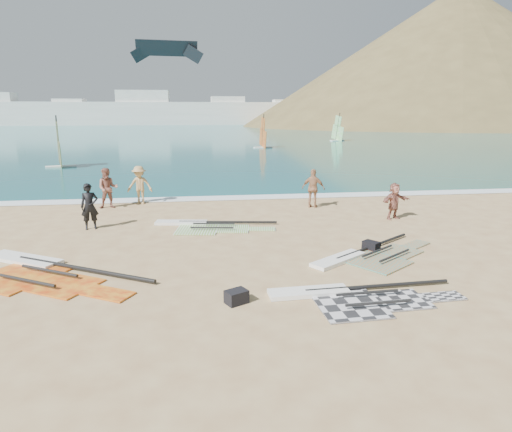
{
  "coord_description": "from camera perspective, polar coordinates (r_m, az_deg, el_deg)",
  "views": [
    {
      "loc": [
        -0.8,
        -10.86,
        4.66
      ],
      "look_at": [
        1.16,
        4.0,
        1.0
      ],
      "focal_mm": 30.0,
      "sensor_mm": 36.0,
      "label": 1
    }
  ],
  "objects": [
    {
      "name": "ground",
      "position": [
        11.85,
        -3.09,
        -9.47
      ],
      "size": [
        300.0,
        300.0,
        0.0
      ],
      "primitive_type": "plane",
      "color": "tan",
      "rests_on": "ground"
    },
    {
      "name": "sea",
      "position": [
        142.94,
        -7.34,
        11.74
      ],
      "size": [
        300.0,
        240.0,
        0.06
      ],
      "primitive_type": "cube",
      "color": "#0B4351",
      "rests_on": "ground"
    },
    {
      "name": "surf_line",
      "position": [
        23.64,
        -5.44,
        2.29
      ],
      "size": [
        300.0,
        1.2,
        0.04
      ],
      "primitive_type": "cube",
      "color": "white",
      "rests_on": "ground"
    },
    {
      "name": "far_town",
      "position": [
        161.55,
        -13.17,
        13.31
      ],
      "size": [
        160.0,
        8.0,
        12.0
      ],
      "color": "white",
      "rests_on": "ground"
    },
    {
      "name": "headland_main",
      "position": [
        165.0,
        24.29,
        10.92
      ],
      "size": [
        143.0,
        143.0,
        45.0
      ],
      "primitive_type": "cone",
      "color": "brown",
      "rests_on": "ground"
    },
    {
      "name": "rig_grey",
      "position": [
        11.41,
        12.49,
        -10.47
      ],
      "size": [
        5.04,
        2.01,
        0.2
      ],
      "rotation": [
        0.0,
        0.0,
        0.05
      ],
      "color": "#262628",
      "rests_on": "ground"
    },
    {
      "name": "rig_green",
      "position": [
        17.92,
        -6.99,
        -1.3
      ],
      "size": [
        5.16,
        2.39,
        0.2
      ],
      "rotation": [
        0.0,
        0.0,
        -0.15
      ],
      "color": "#68B32C",
      "rests_on": "ground"
    },
    {
      "name": "rig_orange",
      "position": [
        14.55,
        14.72,
        -5.22
      ],
      "size": [
        4.97,
        3.78,
        0.2
      ],
      "rotation": [
        0.0,
        0.0,
        0.61
      ],
      "color": "#FF6217",
      "rests_on": "ground"
    },
    {
      "name": "rig_red",
      "position": [
        14.37,
        -26.89,
        -6.54
      ],
      "size": [
        5.74,
        4.61,
        0.2
      ],
      "rotation": [
        0.0,
        0.0,
        -0.52
      ],
      "color": "#BD0404",
      "rests_on": "ground"
    },
    {
      "name": "gear_bag_near",
      "position": [
        10.86,
        -2.62,
        -10.71
      ],
      "size": [
        0.65,
        0.59,
        0.34
      ],
      "primitive_type": "cube",
      "rotation": [
        0.0,
        0.0,
        0.48
      ],
      "color": "black",
      "rests_on": "ground"
    },
    {
      "name": "gear_bag_far",
      "position": [
        15.3,
        15.1,
        -3.87
      ],
      "size": [
        0.62,
        0.65,
        0.32
      ],
      "primitive_type": "cube",
      "rotation": [
        0.0,
        0.0,
        -0.94
      ],
      "color": "black",
      "rests_on": "ground"
    },
    {
      "name": "person_wetsuit",
      "position": [
        18.53,
        -21.31,
        1.19
      ],
      "size": [
        0.78,
        0.61,
        1.88
      ],
      "primitive_type": "imported",
      "rotation": [
        0.0,
        0.0,
        0.25
      ],
      "color": "black",
      "rests_on": "ground"
    },
    {
      "name": "beachgoer_left",
      "position": [
        22.3,
        -19.14,
        3.51
      ],
      "size": [
        1.06,
        0.87,
        2.0
      ],
      "primitive_type": "imported",
      "rotation": [
        0.0,
        0.0,
        0.12
      ],
      "color": "#955B4C",
      "rests_on": "ground"
    },
    {
      "name": "beachgoer_mid",
      "position": [
        22.87,
        -15.25,
        4.0
      ],
      "size": [
        1.34,
        0.85,
        1.98
      ],
      "primitive_type": "imported",
      "rotation": [
        0.0,
        0.0,
        -0.09
      ],
      "color": "tan",
      "rests_on": "ground"
    },
    {
      "name": "beachgoer_back",
      "position": [
        21.43,
        7.65,
        3.67
      ],
      "size": [
        1.22,
        0.9,
        1.93
      ],
      "primitive_type": "imported",
      "rotation": [
        0.0,
        0.0,
        2.71
      ],
      "color": "#B07B55",
      "rests_on": "ground"
    },
    {
      "name": "beachgoer_right",
      "position": [
        19.9,
        17.93,
        1.91
      ],
      "size": [
        1.59,
        0.98,
        1.64
      ],
      "primitive_type": "imported",
      "rotation": [
        0.0,
        0.0,
        0.35
      ],
      "color": "#9C5F50",
      "rests_on": "ground"
    },
    {
      "name": "windsurfer_left",
      "position": [
        40.39,
        -24.73,
        7.7
      ],
      "size": [
        2.52,
        2.81,
        4.44
      ],
      "rotation": [
        0.0,
        0.0,
        0.35
      ],
      "color": "white",
      "rests_on": "ground"
    },
    {
      "name": "windsurfer_centre",
      "position": [
        57.04,
        0.92,
        10.33
      ],
      "size": [
        2.51,
        2.94,
        4.44
      ],
      "rotation": [
        0.0,
        0.0,
        0.17
      ],
      "color": "white",
      "rests_on": "ground"
    },
    {
      "name": "windsurfer_right",
      "position": [
        72.33,
        10.81,
        10.84
      ],
      "size": [
        2.59,
        2.87,
        4.57
      ],
      "rotation": [
        0.0,
        0.0,
        0.38
      ],
      "color": "white",
      "rests_on": "ground"
    },
    {
      "name": "kitesurf_kite",
      "position": [
        60.58,
        -11.79,
        20.86
      ],
      "size": [
        9.39,
        1.7,
        2.85
      ],
      "rotation": [
        0.0,
        0.0,
        0.09
      ],
      "color": "black",
      "rests_on": "ground"
    }
  ]
}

